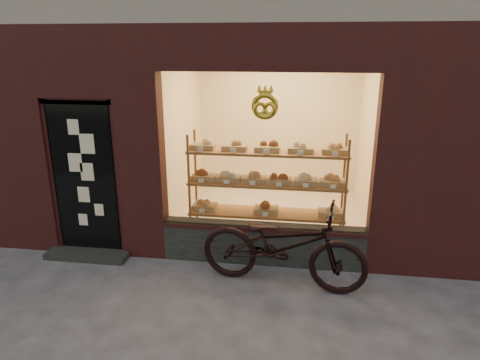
# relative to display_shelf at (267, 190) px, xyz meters

# --- Properties ---
(display_shelf) EXTENTS (2.20, 0.45, 1.70)m
(display_shelf) POSITION_rel_display_shelf_xyz_m (0.00, 0.00, 0.00)
(display_shelf) COLOR brown
(display_shelf) RESTS_ON ground
(bicycle) EXTENTS (2.12, 1.00, 1.07)m
(bicycle) POSITION_rel_display_shelf_xyz_m (0.28, -0.97, -0.36)
(bicycle) COLOR black
(bicycle) RESTS_ON ground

